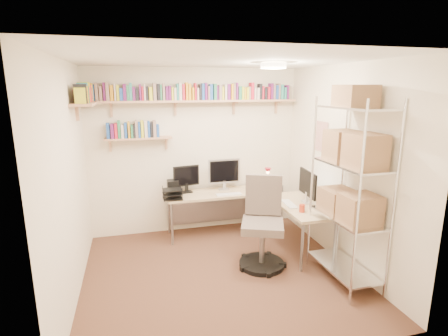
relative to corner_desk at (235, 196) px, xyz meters
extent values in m
plane|color=#4E2F21|center=(-0.47, -0.96, -0.66)|extent=(3.20, 3.20, 0.00)
cube|color=#F4E4C6|center=(-0.47, 0.54, 0.59)|extent=(3.20, 0.04, 2.50)
cube|color=#F4E4C6|center=(-2.07, -0.96, 0.59)|extent=(0.04, 3.00, 2.50)
cube|color=#F4E4C6|center=(1.13, -0.96, 0.59)|extent=(0.04, 3.00, 2.50)
cube|color=#F4E4C6|center=(-0.47, -2.46, 0.59)|extent=(3.20, 0.04, 2.50)
cube|color=white|center=(-0.47, -0.96, 1.84)|extent=(3.20, 3.00, 0.04)
cube|color=silver|center=(1.12, -0.41, 0.89)|extent=(0.01, 0.30, 0.42)
cube|color=white|center=(1.12, -0.81, 0.84)|extent=(0.01, 0.28, 0.38)
cylinder|color=#FFEAC6|center=(0.23, -0.76, 1.80)|extent=(0.30, 0.30, 0.06)
cube|color=tan|center=(-0.47, 0.41, 1.36)|extent=(3.05, 0.25, 0.03)
cube|color=tan|center=(-1.95, -0.01, 1.36)|extent=(0.25, 1.00, 0.03)
cube|color=tan|center=(-1.32, 0.44, 0.84)|extent=(0.95, 0.20, 0.02)
cube|color=tan|center=(-1.67, 0.48, 1.29)|extent=(0.03, 0.20, 0.20)
cube|color=tan|center=(-0.77, 0.48, 1.29)|extent=(0.03, 0.20, 0.20)
cube|color=tan|center=(0.13, 0.48, 1.29)|extent=(0.03, 0.20, 0.20)
cube|color=tan|center=(0.83, 0.48, 1.29)|extent=(0.03, 0.20, 0.20)
cube|color=#CDD127|center=(-1.93, 0.41, 1.48)|extent=(0.04, 0.14, 0.19)
cube|color=#204FAA|center=(-1.89, 0.41, 1.49)|extent=(0.04, 0.13, 0.22)
cube|color=gray|center=(-1.84, 0.41, 1.50)|extent=(0.04, 0.15, 0.24)
cube|color=gray|center=(-1.79, 0.41, 1.48)|extent=(0.04, 0.12, 0.20)
cube|color=#641A60|center=(-1.74, 0.41, 1.50)|extent=(0.03, 0.13, 0.25)
cube|color=gray|center=(-1.70, 0.41, 1.50)|extent=(0.04, 0.14, 0.25)
cube|color=orange|center=(-1.65, 0.41, 1.48)|extent=(0.04, 0.12, 0.21)
cube|color=beige|center=(-1.60, 0.41, 1.49)|extent=(0.02, 0.12, 0.23)
cube|color=#CDD127|center=(-1.57, 0.41, 1.48)|extent=(0.03, 0.12, 0.21)
cube|color=#204FAA|center=(-1.52, 0.41, 1.46)|extent=(0.04, 0.14, 0.17)
cube|color=#641A60|center=(-1.48, 0.41, 1.49)|extent=(0.04, 0.15, 0.23)
cube|color=#297D50|center=(-1.43, 0.41, 1.48)|extent=(0.04, 0.15, 0.21)
cube|color=teal|center=(-1.39, 0.41, 1.50)|extent=(0.03, 0.12, 0.24)
cube|color=#641A60|center=(-1.36, 0.41, 1.47)|extent=(0.03, 0.14, 0.19)
cube|color=black|center=(-1.31, 0.41, 1.47)|extent=(0.04, 0.13, 0.18)
cube|color=#641A60|center=(-1.27, 0.41, 1.49)|extent=(0.02, 0.14, 0.22)
cube|color=red|center=(-1.24, 0.41, 1.47)|extent=(0.02, 0.11, 0.19)
cube|color=beige|center=(-1.21, 0.41, 1.49)|extent=(0.02, 0.12, 0.22)
cube|color=black|center=(-1.18, 0.41, 1.48)|extent=(0.03, 0.11, 0.20)
cube|color=#CDD127|center=(-1.13, 0.41, 1.47)|extent=(0.04, 0.14, 0.18)
cube|color=gray|center=(-1.07, 0.41, 1.50)|extent=(0.04, 0.14, 0.24)
cube|color=black|center=(-1.02, 0.41, 1.49)|extent=(0.04, 0.13, 0.23)
cube|color=#297D50|center=(-0.98, 0.41, 1.49)|extent=(0.02, 0.13, 0.22)
cube|color=gray|center=(-0.95, 0.41, 1.50)|extent=(0.03, 0.14, 0.24)
cube|color=#641A60|center=(-0.90, 0.41, 1.48)|extent=(0.04, 0.11, 0.19)
cube|color=#641A60|center=(-0.86, 0.41, 1.48)|extent=(0.03, 0.13, 0.20)
cube|color=#CDD127|center=(-0.82, 0.41, 1.47)|extent=(0.03, 0.13, 0.18)
cube|color=beige|center=(-0.79, 0.41, 1.47)|extent=(0.03, 0.15, 0.18)
cube|color=teal|center=(-0.75, 0.41, 1.49)|extent=(0.02, 0.13, 0.23)
cube|color=beige|center=(-0.71, 0.41, 1.50)|extent=(0.04, 0.13, 0.24)
cube|color=red|center=(-0.67, 0.41, 1.49)|extent=(0.03, 0.14, 0.22)
cube|color=orange|center=(-0.62, 0.41, 1.50)|extent=(0.03, 0.14, 0.25)
cube|color=orange|center=(-0.57, 0.41, 1.49)|extent=(0.04, 0.11, 0.23)
cube|color=orange|center=(-0.53, 0.41, 1.47)|extent=(0.03, 0.14, 0.18)
cube|color=red|center=(-0.49, 0.41, 1.50)|extent=(0.02, 0.12, 0.24)
cube|color=beige|center=(-0.46, 0.41, 1.46)|extent=(0.03, 0.13, 0.17)
cube|color=black|center=(-0.42, 0.41, 1.49)|extent=(0.03, 0.12, 0.22)
cube|color=#204FAA|center=(-0.38, 0.41, 1.50)|extent=(0.03, 0.13, 0.24)
cube|color=#641A60|center=(-0.34, 0.41, 1.50)|extent=(0.03, 0.12, 0.24)
cube|color=gray|center=(-0.30, 0.41, 1.48)|extent=(0.02, 0.13, 0.20)
cube|color=#204FAA|center=(-0.26, 0.41, 1.49)|extent=(0.04, 0.12, 0.23)
cube|color=#297D50|center=(-0.20, 0.41, 1.49)|extent=(0.04, 0.14, 0.23)
cube|color=#641A60|center=(-0.17, 0.41, 1.48)|extent=(0.03, 0.12, 0.20)
cube|color=gray|center=(-0.12, 0.41, 1.49)|extent=(0.04, 0.15, 0.21)
cube|color=#CDD127|center=(-0.08, 0.41, 1.47)|extent=(0.03, 0.12, 0.19)
cube|color=beige|center=(-0.04, 0.41, 1.49)|extent=(0.03, 0.13, 0.22)
cube|color=#641A60|center=(0.00, 0.41, 1.49)|extent=(0.04, 0.14, 0.23)
cube|color=orange|center=(0.06, 0.41, 1.49)|extent=(0.03, 0.13, 0.23)
cube|color=gray|center=(0.09, 0.41, 1.50)|extent=(0.03, 0.12, 0.24)
cube|color=#641A60|center=(0.13, 0.41, 1.50)|extent=(0.03, 0.12, 0.25)
cube|color=#297D50|center=(0.18, 0.41, 1.48)|extent=(0.04, 0.14, 0.20)
cube|color=#CDD127|center=(0.22, 0.41, 1.47)|extent=(0.03, 0.13, 0.19)
cube|color=orange|center=(0.26, 0.41, 1.47)|extent=(0.03, 0.13, 0.18)
cube|color=#CDD127|center=(0.30, 0.41, 1.47)|extent=(0.03, 0.14, 0.18)
cube|color=gray|center=(0.33, 0.41, 1.47)|extent=(0.03, 0.12, 0.19)
cube|color=red|center=(0.37, 0.41, 1.50)|extent=(0.04, 0.13, 0.25)
cube|color=beige|center=(0.42, 0.41, 1.47)|extent=(0.03, 0.11, 0.18)
cube|color=beige|center=(0.46, 0.41, 1.46)|extent=(0.04, 0.15, 0.17)
cube|color=black|center=(0.51, 0.41, 1.49)|extent=(0.04, 0.12, 0.23)
cube|color=red|center=(0.54, 0.41, 1.48)|extent=(0.03, 0.12, 0.20)
cube|color=black|center=(0.59, 0.41, 1.47)|extent=(0.04, 0.13, 0.17)
cube|color=red|center=(0.64, 0.41, 1.47)|extent=(0.04, 0.13, 0.19)
cube|color=#641A60|center=(0.69, 0.41, 1.50)|extent=(0.04, 0.13, 0.24)
cube|color=gray|center=(0.72, 0.41, 1.49)|extent=(0.03, 0.14, 0.22)
cube|color=#204FAA|center=(0.77, 0.41, 1.48)|extent=(0.04, 0.14, 0.21)
cube|color=gray|center=(0.80, 0.41, 1.50)|extent=(0.03, 0.15, 0.24)
cube|color=teal|center=(0.85, 0.41, 1.49)|extent=(0.04, 0.13, 0.22)
cube|color=teal|center=(0.91, 0.41, 1.47)|extent=(0.03, 0.13, 0.18)
cube|color=#641A60|center=(0.95, 0.41, 1.49)|extent=(0.03, 0.14, 0.21)
cube|color=#CDD127|center=(-1.95, -0.45, 1.47)|extent=(0.12, 0.03, 0.18)
cube|color=black|center=(-1.95, -0.41, 1.49)|extent=(0.14, 0.04, 0.22)
cube|color=black|center=(-1.95, -0.37, 1.48)|extent=(0.11, 0.04, 0.21)
cube|color=#204FAA|center=(-1.95, -0.33, 1.49)|extent=(0.12, 0.02, 0.22)
cube|color=#CDD127|center=(-1.95, -0.29, 1.47)|extent=(0.11, 0.04, 0.19)
cube|color=orange|center=(-1.95, -0.25, 1.48)|extent=(0.13, 0.03, 0.20)
cube|color=#297D50|center=(-1.95, -0.22, 1.47)|extent=(0.15, 0.03, 0.19)
cube|color=teal|center=(-1.95, -0.17, 1.49)|extent=(0.12, 0.04, 0.23)
cube|color=red|center=(-1.95, -0.13, 1.48)|extent=(0.12, 0.04, 0.20)
cube|color=red|center=(-1.95, -0.08, 1.47)|extent=(0.14, 0.04, 0.18)
cube|color=#CDD127|center=(-1.95, -0.03, 1.50)|extent=(0.14, 0.03, 0.24)
cube|color=gray|center=(-1.95, 0.01, 1.49)|extent=(0.12, 0.04, 0.23)
cube|color=red|center=(-1.95, 0.05, 1.50)|extent=(0.12, 0.04, 0.24)
cube|color=red|center=(-1.95, 0.10, 1.48)|extent=(0.14, 0.04, 0.21)
cube|color=#CDD127|center=(-1.95, 0.16, 1.48)|extent=(0.13, 0.04, 0.21)
cube|color=#641A60|center=(-1.95, 0.20, 1.47)|extent=(0.14, 0.04, 0.18)
cube|color=orange|center=(-1.95, 0.26, 1.49)|extent=(0.11, 0.04, 0.22)
cube|color=orange|center=(-1.95, 0.30, 1.49)|extent=(0.14, 0.03, 0.22)
cube|color=orange|center=(-1.95, 0.34, 1.49)|extent=(0.13, 0.04, 0.23)
cube|color=orange|center=(-1.95, 0.39, 1.49)|extent=(0.14, 0.03, 0.22)
cube|color=#204FAA|center=(-1.73, 0.44, 0.96)|extent=(0.04, 0.11, 0.22)
cube|color=#641A60|center=(-1.68, 0.44, 0.96)|extent=(0.04, 0.14, 0.21)
cube|color=red|center=(-1.63, 0.44, 0.96)|extent=(0.04, 0.13, 0.21)
cube|color=#297D50|center=(-1.58, 0.44, 0.98)|extent=(0.04, 0.13, 0.25)
cube|color=beige|center=(-1.54, 0.44, 0.95)|extent=(0.04, 0.14, 0.19)
cube|color=#204FAA|center=(-1.50, 0.44, 0.96)|extent=(0.04, 0.14, 0.22)
cube|color=orange|center=(-1.45, 0.44, 0.97)|extent=(0.03, 0.14, 0.23)
cube|color=#297D50|center=(-1.41, 0.44, 0.95)|extent=(0.03, 0.14, 0.18)
cube|color=black|center=(-1.38, 0.44, 0.95)|extent=(0.02, 0.15, 0.19)
cube|color=gray|center=(-1.34, 0.44, 0.98)|extent=(0.04, 0.12, 0.25)
cube|color=#204FAA|center=(-1.31, 0.44, 0.96)|extent=(0.03, 0.13, 0.22)
cube|color=#CDD127|center=(-1.27, 0.44, 0.98)|extent=(0.04, 0.12, 0.24)
cube|color=beige|center=(-1.22, 0.44, 0.98)|extent=(0.04, 0.12, 0.24)
cube|color=#204FAA|center=(-1.18, 0.44, 0.97)|extent=(0.03, 0.12, 0.23)
cube|color=black|center=(-1.13, 0.44, 0.96)|extent=(0.03, 0.11, 0.22)
cube|color=gray|center=(-1.09, 0.44, 0.97)|extent=(0.04, 0.14, 0.24)
cube|color=#204FAA|center=(-1.05, 0.44, 0.95)|extent=(0.04, 0.11, 0.18)
cube|color=tan|center=(-0.12, 0.22, -0.01)|extent=(1.71, 0.54, 0.04)
cube|color=tan|center=(0.73, -0.62, -0.01)|extent=(0.54, 1.17, 0.04)
cylinder|color=gray|center=(-0.93, -0.01, -0.34)|extent=(0.04, 0.04, 0.63)
cylinder|color=gray|center=(-0.93, 0.44, -0.34)|extent=(0.04, 0.04, 0.63)
cylinder|color=gray|center=(0.96, 0.44, -0.34)|extent=(0.04, 0.04, 0.63)
cylinder|color=gray|center=(0.51, -1.16, -0.34)|extent=(0.04, 0.04, 0.63)
cylinder|color=gray|center=(0.96, -1.16, -0.34)|extent=(0.04, 0.04, 0.63)
cube|color=gray|center=(-0.12, 0.45, -0.30)|extent=(1.62, 0.02, 0.49)
cube|color=silver|center=(-0.08, 0.32, 0.31)|extent=(0.49, 0.03, 0.38)
cube|color=black|center=(-0.08, 0.31, 0.31)|extent=(0.45, 0.00, 0.33)
cube|color=black|center=(-0.66, 0.32, 0.27)|extent=(0.40, 0.03, 0.31)
cube|color=black|center=(0.86, -0.58, 0.29)|extent=(0.03, 0.52, 0.34)
cube|color=white|center=(0.84, -0.58, 0.29)|extent=(0.00, 0.47, 0.29)
cube|color=white|center=(-0.08, 0.05, 0.02)|extent=(0.38, 0.12, 0.01)
cube|color=white|center=(0.60, -0.58, 0.02)|extent=(0.12, 0.36, 0.01)
cylinder|color=#B30F2B|center=(0.60, 0.22, 0.02)|extent=(0.09, 0.09, 0.02)
cylinder|color=#B30F2B|center=(0.60, 0.22, 0.15)|extent=(0.02, 0.02, 0.25)
cone|color=#B30F2B|center=(0.60, 0.22, 0.30)|extent=(0.11, 0.11, 0.08)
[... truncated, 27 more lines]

